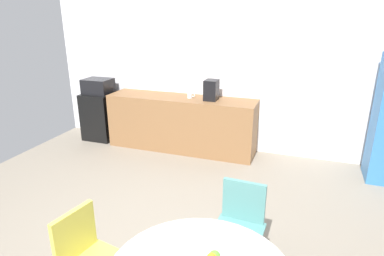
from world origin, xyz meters
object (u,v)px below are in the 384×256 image
at_px(coffee_maker, 211,90).
at_px(microwave, 98,86).
at_px(mini_fridge, 101,116).
at_px(chair_teal, 241,218).
at_px(chair_yellow, 85,251).
at_px(mug_white, 190,95).

bearing_deg(coffee_maker, microwave, 180.00).
distance_m(mini_fridge, chair_teal, 3.93).
xyz_separation_m(mini_fridge, chair_yellow, (2.06, -3.24, 0.10)).
xyz_separation_m(chair_teal, mug_white, (-1.34, 2.45, 0.43)).
height_order(mini_fridge, chair_yellow, mini_fridge).
bearing_deg(mug_white, coffee_maker, -0.91).
height_order(chair_teal, coffee_maker, coffee_maker).
height_order(mug_white, coffee_maker, coffee_maker).
distance_m(chair_teal, mug_white, 2.83).
distance_m(chair_teal, chair_yellow, 1.29).
distance_m(mini_fridge, microwave, 0.55).
relative_size(chair_yellow, coffee_maker, 2.59).
height_order(microwave, coffee_maker, coffee_maker).
relative_size(mini_fridge, chair_yellow, 1.02).
bearing_deg(chair_yellow, chair_teal, 38.04).
xyz_separation_m(mug_white, coffee_maker, (0.36, -0.01, 0.11)).
bearing_deg(mini_fridge, chair_yellow, -57.55).
bearing_deg(mug_white, microwave, -179.81).
relative_size(microwave, chair_teal, 0.58).
bearing_deg(microwave, chair_teal, -38.51).
distance_m(mug_white, coffee_maker, 0.37).
distance_m(chair_teal, coffee_maker, 2.69).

